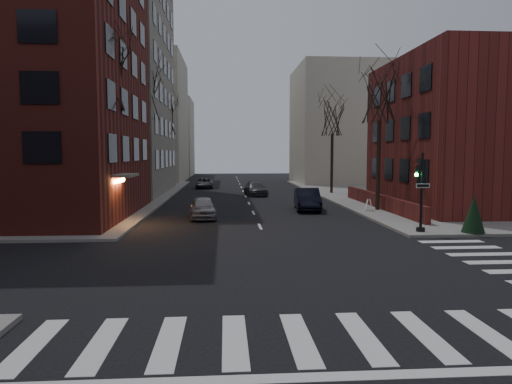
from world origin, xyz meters
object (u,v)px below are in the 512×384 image
(car_lane_gray, at_px, (256,189))
(traffic_signal, at_px, (420,197))
(tree_right_a, at_px, (380,97))
(tree_right_b, at_px, (332,119))
(tree_left_c, at_px, (165,119))
(sandwich_board, at_px, (369,205))
(evergreen_shrub, at_px, (474,214))
(streetlamp_near, at_px, (143,152))
(car_lane_far, at_px, (204,183))
(car_lane_silver, at_px, (203,208))
(parked_sedan, at_px, (307,199))
(tree_left_a, at_px, (106,78))
(tree_left_b, at_px, (143,96))
(streetlamp_far, at_px, (173,152))

(car_lane_gray, bearing_deg, traffic_signal, -80.15)
(tree_right_a, distance_m, tree_right_b, 14.01)
(tree_left_c, xyz_separation_m, sandwich_board, (16.84, -22.41, -7.48))
(evergreen_shrub, bearing_deg, car_lane_gray, 112.80)
(streetlamp_near, distance_m, car_lane_far, 19.38)
(traffic_signal, distance_m, evergreen_shrub, 2.74)
(tree_right_b, bearing_deg, streetlamp_near, -149.53)
(car_lane_silver, distance_m, car_lane_gray, 16.17)
(tree_right_a, bearing_deg, traffic_signal, -95.47)
(sandwich_board, xyz_separation_m, evergreen_shrub, (2.46, -9.09, 0.53))
(streetlamp_near, bearing_deg, car_lane_silver, -53.39)
(tree_left_c, height_order, car_lane_silver, tree_left_c)
(parked_sedan, relative_size, evergreen_shrub, 2.59)
(parked_sedan, xyz_separation_m, car_lane_gray, (-2.98, 11.84, -0.15))
(evergreen_shrub, bearing_deg, car_lane_silver, 153.21)
(streetlamp_near, relative_size, car_lane_far, 1.46)
(car_lane_far, bearing_deg, traffic_signal, -70.42)
(tree_left_c, bearing_deg, tree_right_a, -51.34)
(traffic_signal, xyz_separation_m, tree_right_b, (0.86, 23.01, 5.68))
(tree_right_a, height_order, car_lane_gray, tree_right_a)
(tree_left_a, xyz_separation_m, tree_right_b, (17.60, 18.00, -0.88))
(tree_left_b, distance_m, sandwich_board, 20.60)
(traffic_signal, distance_m, tree_right_a, 10.92)
(tree_left_b, xyz_separation_m, tree_right_a, (17.60, -8.00, -0.88))
(streetlamp_far, bearing_deg, tree_left_a, -91.23)
(streetlamp_far, bearing_deg, traffic_signal, -63.94)
(tree_left_a, bearing_deg, car_lane_gray, 60.09)
(tree_left_c, bearing_deg, evergreen_shrub, -58.50)
(tree_left_b, xyz_separation_m, tree_right_b, (17.60, 6.00, -1.33))
(tree_right_b, distance_m, evergreen_shrub, 24.44)
(car_lane_silver, bearing_deg, car_lane_far, 88.26)
(tree_left_b, bearing_deg, tree_left_c, 90.00)
(streetlamp_near, distance_m, parked_sedan, 12.98)
(parked_sedan, distance_m, car_lane_silver, 8.26)
(evergreen_shrub, bearing_deg, parked_sedan, 121.23)
(tree_left_b, xyz_separation_m, parked_sedan, (12.80, -6.78, -8.12))
(car_lane_gray, bearing_deg, evergreen_shrub, -74.76)
(traffic_signal, bearing_deg, tree_right_b, 87.85)
(tree_left_c, height_order, streetlamp_near, tree_left_c)
(tree_left_c, bearing_deg, car_lane_silver, -77.51)
(tree_left_c, relative_size, tree_right_a, 1.00)
(tree_right_a, height_order, evergreen_shrub, tree_right_a)
(tree_right_a, xyz_separation_m, sandwich_board, (-0.76, -0.41, -7.48))
(tree_right_b, xyz_separation_m, streetlamp_near, (-17.00, -10.00, -3.35))
(traffic_signal, distance_m, sandwich_board, 8.70)
(streetlamp_far, relative_size, car_lane_silver, 1.56)
(streetlamp_far, relative_size, evergreen_shrub, 3.36)
(car_lane_far, bearing_deg, streetlamp_far, 158.73)
(tree_left_a, bearing_deg, streetlamp_near, 85.71)
(tree_right_a, xyz_separation_m, car_lane_far, (-13.22, 22.66, -7.43))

